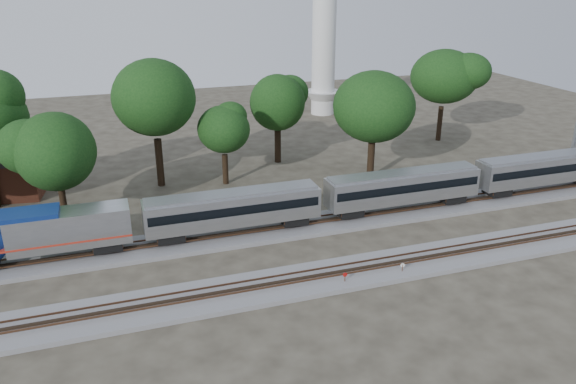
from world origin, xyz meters
name	(u,v)px	position (x,y,z in m)	size (l,w,h in m)	color
ground	(292,260)	(0.00, 0.00, 0.00)	(160.00, 160.00, 0.00)	#383328
track_far	(272,230)	(0.00, 6.00, 0.21)	(160.00, 5.00, 0.73)	slate
track_near	(308,280)	(0.00, -4.00, 0.21)	(160.00, 5.00, 0.73)	slate
train	(478,177)	(23.09, 6.00, 3.07)	(103.63, 2.95, 4.35)	silver
switch_stand_red	(345,277)	(2.60, -5.39, 0.74)	(0.37, 0.07, 1.16)	#512D19
switch_stand_white	(402,268)	(7.78, -5.42, 0.72)	(0.36, 0.12, 1.13)	#512D19
switch_lever	(369,278)	(4.88, -5.22, 0.15)	(0.50, 0.30, 0.30)	#512D19
tree_2	(55,151)	(-19.10, 15.29, 7.33)	(7.47, 7.47, 10.53)	black
tree_3	(154,98)	(-8.69, 22.46, 10.47)	(10.65, 10.65, 15.02)	black
tree_4	(224,129)	(-1.33, 20.61, 6.64)	(6.78, 6.78, 9.55)	black
tree_5	(277,103)	(7.03, 26.42, 7.94)	(8.09, 8.09, 11.41)	black
tree_6	(374,107)	(15.77, 16.73, 8.88)	(9.04, 9.04, 12.75)	black
tree_7	(444,77)	(32.94, 28.60, 9.49)	(9.66, 9.66, 13.62)	black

